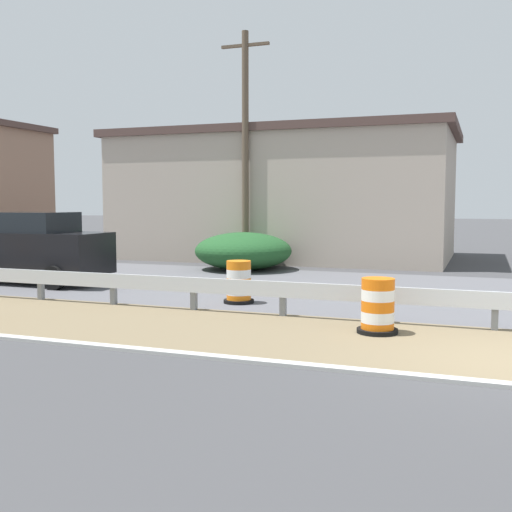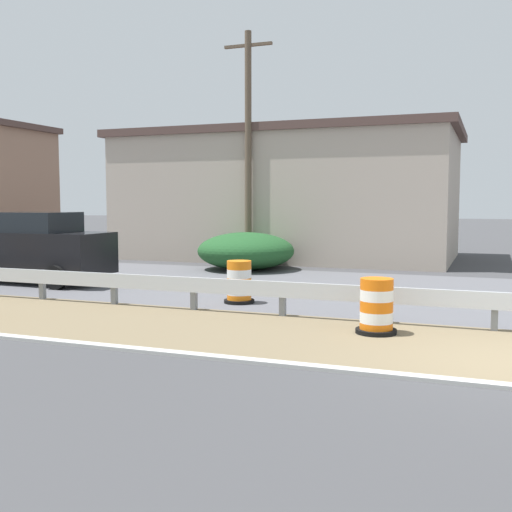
{
  "view_description": "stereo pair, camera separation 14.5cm",
  "coord_description": "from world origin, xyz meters",
  "px_view_note": "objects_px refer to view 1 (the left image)",
  "views": [
    {
      "loc": [
        -9.46,
        0.58,
        2.31
      ],
      "look_at": [
        2.84,
        5.14,
        1.16
      ],
      "focal_mm": 43.26,
      "sensor_mm": 36.0,
      "label": 1
    },
    {
      "loc": [
        -9.41,
        0.45,
        2.31
      ],
      "look_at": [
        2.84,
        5.14,
        1.16
      ],
      "focal_mm": 43.26,
      "sensor_mm": 36.0,
      "label": 2
    }
  ],
  "objects_px": {
    "traffic_barrel_nearest": "(378,309)",
    "traffic_barrel_close": "(239,284)",
    "car_lead_near_lane": "(29,248)",
    "utility_pole_near": "(245,146)"
  },
  "relations": [
    {
      "from": "traffic_barrel_nearest",
      "to": "car_lead_near_lane",
      "type": "xyz_separation_m",
      "value": [
        3.3,
        10.37,
        0.58
      ]
    },
    {
      "from": "traffic_barrel_close",
      "to": "utility_pole_near",
      "type": "distance_m",
      "value": 9.31
    },
    {
      "from": "traffic_barrel_close",
      "to": "traffic_barrel_nearest",
      "type": "bearing_deg",
      "value": -121.68
    },
    {
      "from": "traffic_barrel_nearest",
      "to": "traffic_barrel_close",
      "type": "distance_m",
      "value": 4.13
    },
    {
      "from": "traffic_barrel_close",
      "to": "car_lead_near_lane",
      "type": "distance_m",
      "value": 6.98
    },
    {
      "from": "utility_pole_near",
      "to": "car_lead_near_lane",
      "type": "bearing_deg",
      "value": 149.94
    },
    {
      "from": "traffic_barrel_nearest",
      "to": "utility_pole_near",
      "type": "height_order",
      "value": "utility_pole_near"
    },
    {
      "from": "traffic_barrel_nearest",
      "to": "traffic_barrel_close",
      "type": "xyz_separation_m",
      "value": [
        2.17,
        3.51,
        -0.0
      ]
    },
    {
      "from": "traffic_barrel_nearest",
      "to": "utility_pole_near",
      "type": "relative_size",
      "value": 0.12
    },
    {
      "from": "traffic_barrel_close",
      "to": "car_lead_near_lane",
      "type": "xyz_separation_m",
      "value": [
        1.14,
        6.86,
        0.58
      ]
    }
  ]
}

